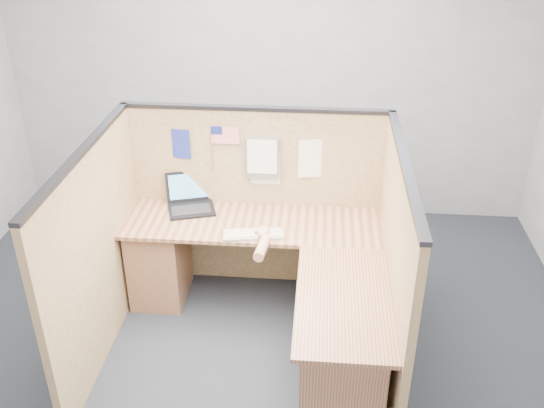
# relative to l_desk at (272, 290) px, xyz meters

# --- Properties ---
(floor) EXTENTS (5.00, 5.00, 0.00)m
(floor) POSITION_rel_l_desk_xyz_m (-0.18, -0.29, -0.39)
(floor) COLOR #20252D
(floor) RESTS_ON ground
(wall_back) EXTENTS (5.00, 0.00, 5.00)m
(wall_back) POSITION_rel_l_desk_xyz_m (-0.18, 1.96, 1.01)
(wall_back) COLOR gray
(wall_back) RESTS_ON floor
(cubicle_partitions) EXTENTS (2.06, 1.83, 1.53)m
(cubicle_partitions) POSITION_rel_l_desk_xyz_m (-0.18, 0.14, 0.38)
(cubicle_partitions) COLOR olive
(cubicle_partitions) RESTS_ON floor
(l_desk) EXTENTS (1.95, 1.75, 0.73)m
(l_desk) POSITION_rel_l_desk_xyz_m (0.00, 0.00, 0.00)
(l_desk) COLOR brown
(l_desk) RESTS_ON floor
(laptop) EXTENTS (0.42, 0.43, 0.26)m
(laptop) POSITION_rel_l_desk_xyz_m (-0.68, 0.59, 0.40)
(laptop) COLOR black
(laptop) RESTS_ON l_desk
(keyboard) EXTENTS (0.45, 0.21, 0.03)m
(keyboard) POSITION_rel_l_desk_xyz_m (-0.15, 0.19, 0.35)
(keyboard) COLOR #A0917C
(keyboard) RESTS_ON l_desk
(mouse) EXTENTS (0.11, 0.07, 0.05)m
(mouse) POSITION_rel_l_desk_xyz_m (-0.08, 0.19, 0.36)
(mouse) COLOR silver
(mouse) RESTS_ON l_desk
(hand_forearm) EXTENTS (0.11, 0.39, 0.08)m
(hand_forearm) POSITION_rel_l_desk_xyz_m (-0.07, 0.05, 0.38)
(hand_forearm) COLOR tan
(hand_forearm) RESTS_ON l_desk
(blue_poster) EXTENTS (0.18, 0.03, 0.24)m
(blue_poster) POSITION_rel_l_desk_xyz_m (-0.78, 0.68, 0.83)
(blue_poster) COLOR navy
(blue_poster) RESTS_ON cubicle_partitions
(american_flag) EXTENTS (0.22, 0.01, 0.38)m
(american_flag) POSITION_rel_l_desk_xyz_m (-0.44, 0.67, 0.90)
(american_flag) COLOR olive
(american_flag) RESTS_ON cubicle_partitions
(file_holder) EXTENTS (0.26, 0.05, 0.33)m
(file_holder) POSITION_rel_l_desk_xyz_m (-0.13, 0.66, 0.75)
(file_holder) COLOR slate
(file_holder) RESTS_ON cubicle_partitions
(paper_left) EXTENTS (0.23, 0.01, 0.29)m
(paper_left) POSITION_rel_l_desk_xyz_m (-0.11, 0.68, 0.66)
(paper_left) COLOR white
(paper_left) RESTS_ON cubicle_partitions
(paper_right) EXTENTS (0.24, 0.04, 0.31)m
(paper_right) POSITION_rel_l_desk_xyz_m (0.26, 0.68, 0.75)
(paper_right) COLOR white
(paper_right) RESTS_ON cubicle_partitions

